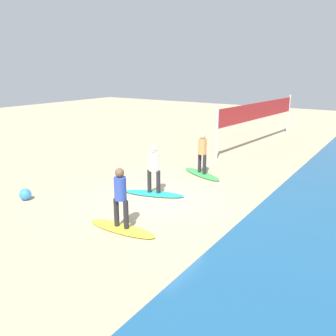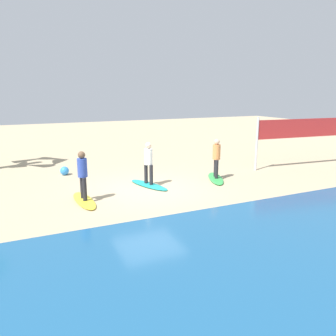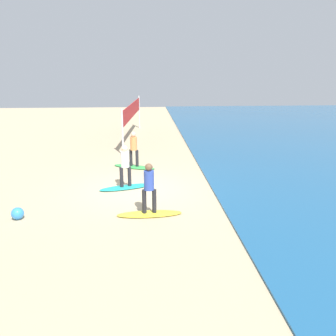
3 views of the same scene
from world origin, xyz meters
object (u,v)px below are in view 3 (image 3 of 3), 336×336
at_px(surfer_green, 134,146).
at_px(volleyball_net, 132,112).
at_px(surfboard_yellow, 149,214).
at_px(surfboard_green, 134,167).
at_px(beach_ball, 18,213).
at_px(surfer_teal, 125,163).
at_px(surfer_yellow, 149,185).
at_px(surfboard_teal, 126,187).

xyz_separation_m(surfer_green, volleyball_net, (-7.13, -0.27, 0.75)).
xyz_separation_m(surfboard_yellow, volleyball_net, (-12.78, -0.91, 1.74)).
relative_size(surfboard_yellow, volleyball_net, 0.23).
relative_size(surfboard_green, surfer_green, 1.28).
bearing_deg(volleyball_net, beach_ball, -14.09).
distance_m(surfer_teal, surfboard_yellow, 3.01).
bearing_deg(surfboard_yellow, surfer_yellow, 177.23).
bearing_deg(surfboard_green, surfer_yellow, -59.32).
bearing_deg(surfer_yellow, volleyball_net, -175.95).
bearing_deg(surfer_yellow, surfboard_teal, -161.82).
relative_size(surfer_yellow, beach_ball, 4.25).
xyz_separation_m(surfboard_teal, surfer_teal, (0.00, -0.00, 0.99)).
height_order(surfboard_green, beach_ball, beach_ball).
bearing_deg(beach_ball, surfboard_teal, 130.24).
relative_size(surfer_green, volleyball_net, 0.18).
xyz_separation_m(surfer_green, surfer_teal, (2.95, -0.25, 0.00)).
relative_size(surfer_green, surfer_teal, 1.00).
xyz_separation_m(surfboard_teal, surfboard_yellow, (2.70, 0.89, 0.00)).
relative_size(surfboard_yellow, surfer_yellow, 1.28).
bearing_deg(beach_ball, surfer_green, 148.50).
bearing_deg(volleyball_net, surfboard_yellow, 4.05).
relative_size(surfer_teal, volleyball_net, 0.18).
relative_size(surfboard_green, surfer_yellow, 1.28).
relative_size(surfer_yellow, volleyball_net, 0.18).
height_order(surfboard_green, surfer_yellow, surfer_yellow).
height_order(surfer_teal, surfer_yellow, same).
relative_size(surfer_green, beach_ball, 4.25).
bearing_deg(beach_ball, volleyball_net, 165.91).
xyz_separation_m(surfer_teal, volleyball_net, (-10.08, -0.02, 0.75)).
relative_size(surfboard_green, surfboard_yellow, 1.00).
height_order(surfer_green, surfer_yellow, same).
bearing_deg(surfer_teal, surfboard_yellow, 18.18).
height_order(surfboard_teal, surfboard_yellow, same).
relative_size(surfboard_teal, surfboard_yellow, 1.00).
xyz_separation_m(surfer_green, surfer_yellow, (5.65, 0.63, 0.00)).
xyz_separation_m(surfer_yellow, volleyball_net, (-12.78, -0.91, 0.75)).
relative_size(volleyball_net, beach_ball, 23.49).
distance_m(surfer_green, surfboard_teal, 3.13).
height_order(surfboard_yellow, beach_ball, beach_ball).
bearing_deg(surfer_green, volleyball_net, -177.82).
distance_m(surfboard_green, surfboard_teal, 2.97).
bearing_deg(surfboard_yellow, beach_ball, 177.80).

